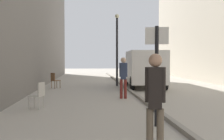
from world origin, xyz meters
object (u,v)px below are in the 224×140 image
Objects in this scene: pedestrian_mid_block at (123,75)px; cafe_chair_by_doorway at (39,93)px; cafe_chair_near_window at (54,79)px; street_sign_post at (157,67)px; pedestrian_main_foreground at (155,97)px; delivery_van at (144,68)px; lamp_post at (117,45)px.

cafe_chair_by_doorway is (-3.31, -2.24, -0.52)m from pedestrian_mid_block.
pedestrian_mid_block is at bearing -37.11° from cafe_chair_by_doorway.
pedestrian_mid_block is 5.92m from cafe_chair_near_window.
street_sign_post is 2.77× the size of cafe_chair_by_doorway.
pedestrian_main_foreground is at bearing -130.55° from cafe_chair_by_doorway.
pedestrian_main_foreground is at bearing 99.22° from pedestrian_mid_block.
pedestrian_mid_block is 0.35× the size of delivery_van.
delivery_van is at bearing -99.63° from pedestrian_mid_block.
street_sign_post is at bearing -97.19° from delivery_van.
cafe_chair_near_window and cafe_chair_by_doorway have the same top height.
pedestrian_mid_block is 0.39× the size of lamp_post.
street_sign_post reaches higher than delivery_van.
cafe_chair_near_window is at bearing -54.43° from street_sign_post.
pedestrian_main_foreground reaches higher than pedestrian_mid_block.
street_sign_post reaches higher than pedestrian_mid_block.
cafe_chair_near_window is 6.91m from cafe_chair_by_doorway.
delivery_van is 2.44m from lamp_post.
lamp_post reaches higher than cafe_chair_by_doorway.
pedestrian_main_foreground is 0.71× the size of street_sign_post.
pedestrian_main_foreground is 2.28m from street_sign_post.
pedestrian_mid_block is at bearing -73.51° from street_sign_post.
lamp_post is at bearing -76.61° from street_sign_post.
cafe_chair_near_window is (-5.55, -0.20, -0.68)m from delivery_van.
lamp_post is at bearing 69.37° from cafe_chair_near_window.
cafe_chair_by_doorway is at bearing -123.78° from delivery_van.
street_sign_post is 0.55× the size of lamp_post.
cafe_chair_near_window is at bearing 119.76° from pedestrian_main_foreground.
pedestrian_mid_block reaches higher than cafe_chair_near_window.
cafe_chair_by_doorway is at bearing -114.06° from lamp_post.
pedestrian_main_foreground is 5.79m from cafe_chair_by_doorway.
cafe_chair_by_doorway is at bearing -24.53° from street_sign_post.
pedestrian_main_foreground is at bearing -98.12° from delivery_van.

